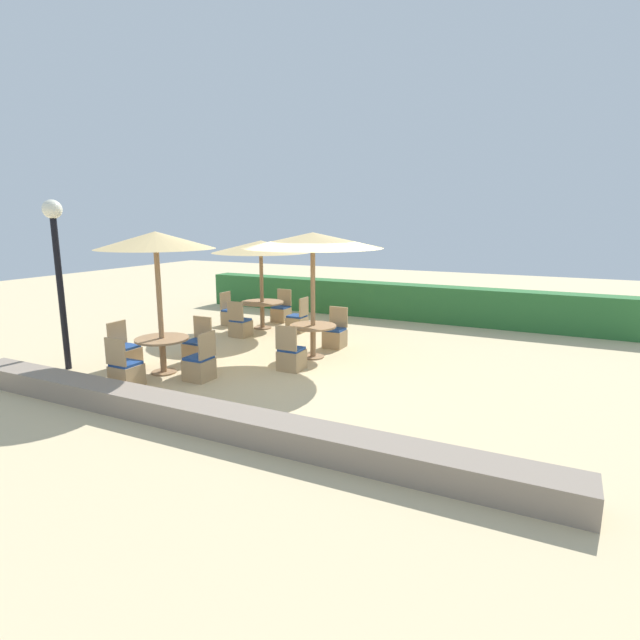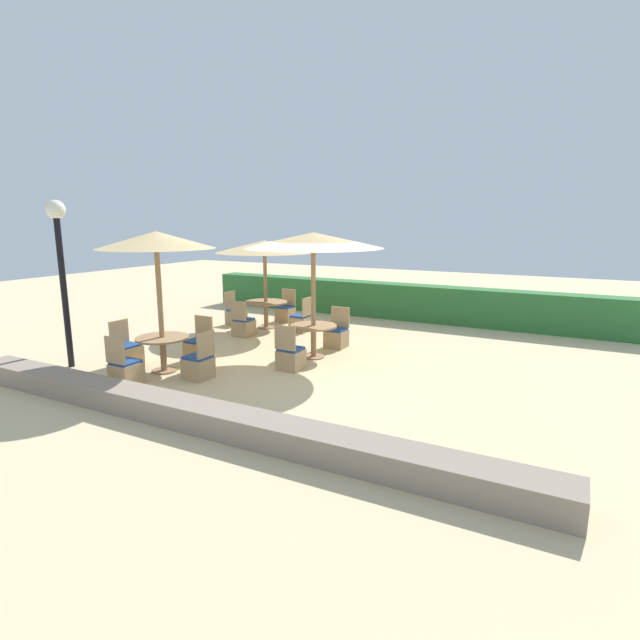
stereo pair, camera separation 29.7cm
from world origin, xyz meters
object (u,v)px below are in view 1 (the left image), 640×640
object	(u,v)px
patio_chair_front_left_south	(126,373)
round_table_back_left	(262,307)
round_table_front_left	(162,346)
patio_chair_back_left_west	(231,316)
patio_chair_center_south	(291,357)
parasol_center	(313,241)
parasol_back_left	(261,247)
patio_chair_front_left_east	(200,366)
patio_chair_back_left_north	(281,313)
parasol_front_left	(156,241)
patio_chair_center_north	(335,336)
patio_chair_front_left_north	(198,349)
lamp_post	(57,251)
patio_chair_back_left_east	(298,322)
patio_chair_back_left_south	(240,326)
round_table_center	(313,333)
patio_chair_front_left_west	(125,355)

from	to	relation	value
patio_chair_front_left_south	round_table_back_left	size ratio (longest dim) A/B	0.79
round_table_front_left	patio_chair_back_left_west	bearing A→B (deg)	109.30
round_table_front_left	patio_chair_center_south	size ratio (longest dim) A/B	1.10
round_table_back_left	patio_chair_center_south	bearing A→B (deg)	-49.15
patio_chair_back_left_west	parasol_center	xyz separation A→B (m)	(3.62, -2.01, 2.25)
parasol_back_left	patio_chair_front_left_east	bearing A→B (deg)	-72.21
patio_chair_back_left_north	round_table_front_left	bearing A→B (deg)	95.10
parasol_front_left	round_table_back_left	size ratio (longest dim) A/B	2.33
patio_chair_back_left_north	patio_chair_center_north	distance (m)	3.34
parasol_back_left	round_table_back_left	bearing A→B (deg)	0.00
parasol_front_left	patio_chair_front_left_north	distance (m)	2.48
parasol_center	lamp_post	bearing A→B (deg)	-144.14
patio_chair_front_left_east	patio_chair_center_north	world-z (taller)	same
parasol_center	patio_chair_back_left_east	bearing A→B (deg)	126.28
lamp_post	patio_chair_front_left_east	size ratio (longest dim) A/B	3.57
parasol_front_left	parasol_center	distance (m)	3.12
patio_chair_back_left_north	patio_chair_center_south	distance (m)	4.83
patio_chair_front_left_south	round_table_back_left	world-z (taller)	patio_chair_front_left_south
patio_chair_front_left_south	patio_chair_back_left_north	bearing A→B (deg)	94.24
patio_chair_back_left_west	patio_chair_center_north	xyz separation A→B (m)	(3.68, -0.98, 0.00)
round_table_front_left	patio_chair_back_left_east	size ratio (longest dim) A/B	1.10
patio_chair_back_left_south	patio_chair_center_north	distance (m)	2.63
parasol_front_left	parasol_center	xyz separation A→B (m)	(2.12, 2.28, -0.04)
parasol_front_left	parasol_center	world-z (taller)	parasol_front_left
parasol_center	patio_chair_center_north	distance (m)	2.48
patio_chair_front_left_north	round_table_back_left	world-z (taller)	patio_chair_front_left_north
patio_chair_back_left_south	patio_chair_back_left_west	bearing A→B (deg)	134.64
parasol_front_left	patio_chair_back_left_south	xyz separation A→B (m)	(-0.45, 3.22, -2.29)
patio_chair_front_left_east	patio_chair_back_left_east	size ratio (longest dim) A/B	1.00
patio_chair_back_left_east	round_table_center	size ratio (longest dim) A/B	0.93
patio_chair_front_left_west	parasol_center	world-z (taller)	parasol_center
parasol_front_left	patio_chair_center_south	distance (m)	3.39
patio_chair_front_left_north	patio_chair_back_left_east	world-z (taller)	same
parasol_back_left	parasol_center	distance (m)	3.28
parasol_front_left	patio_chair_back_left_south	bearing A→B (deg)	97.89
patio_chair_front_left_east	round_table_front_left	bearing A→B (deg)	88.24
lamp_post	patio_chair_front_left_south	distance (m)	2.84
parasol_front_left	patio_chair_center_north	bearing A→B (deg)	56.63
round_table_back_left	patio_chair_center_north	world-z (taller)	patio_chair_center_north
round_table_front_left	patio_chair_front_left_south	world-z (taller)	patio_chair_front_left_south
patio_chair_back_left_north	patio_chair_back_left_south	xyz separation A→B (m)	(0.03, -2.11, 0.00)
lamp_post	patio_chair_front_left_east	bearing A→B (deg)	12.10
parasol_front_left	patio_chair_front_left_west	size ratio (longest dim) A/B	2.94
patio_chair_front_left_west	patio_chair_front_left_east	world-z (taller)	same
lamp_post	patio_chair_back_left_east	distance (m)	5.96
patio_chair_front_left_east	patio_chair_back_left_south	bearing A→B (deg)	22.86
parasol_front_left	patio_chair_front_left_east	distance (m)	2.47
patio_chair_front_left_south	patio_chair_front_left_west	xyz separation A→B (m)	(-0.95, 0.88, 0.00)
round_table_front_left	round_table_back_left	xyz separation A→B (m)	(-0.46, 4.29, 0.06)
round_table_front_left	patio_chair_back_left_north	size ratio (longest dim) A/B	1.10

